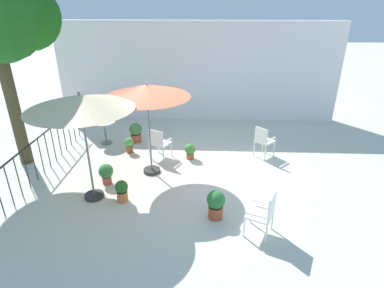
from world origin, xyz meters
The scene contains 15 objects.
ground_plane centered at (0.00, 0.00, 0.00)m, with size 60.00×60.00×0.00m, color beige.
villa_facade centered at (0.00, 4.28, 1.78)m, with size 10.19×0.30×3.56m, color white.
terrace_railing centered at (-3.87, 0.00, 0.68)m, with size 0.03×4.97×1.01m.
patio_umbrella_0 centered at (-1.06, 0.04, 2.17)m, with size 2.09×2.09×2.41m.
patio_umbrella_1 centered at (-2.20, -1.20, 2.26)m, with size 2.20×2.20×2.49m.
cafe_table_0 centered at (-2.82, 1.81, 0.50)m, with size 0.67×0.67×0.73m.
patio_chair_0 centered at (-0.97, 0.83, 0.52)m, with size 0.65×0.64×0.91m.
patio_chair_1 centered at (2.00, 1.08, 0.54)m, with size 0.63×0.63×0.93m.
patio_chair_2 centered at (1.48, -2.29, 0.54)m, with size 0.62×0.64×0.96m.
potted_plant_0 centered at (-1.50, -1.32, 0.28)m, with size 0.29×0.29×0.52m.
potted_plant_1 centered at (-2.07, -0.59, 0.30)m, with size 0.36×0.36×0.53m.
potted_plant_2 centered at (-0.08, 0.86, 0.26)m, with size 0.31×0.31×0.46m.
potted_plant_3 centered at (-1.88, 1.96, 0.34)m, with size 0.40×0.40×0.63m.
potted_plant_4 centered at (0.58, -1.81, 0.35)m, with size 0.39×0.39×0.63m.
potted_plant_5 centered at (-1.92, 1.18, 0.27)m, with size 0.27×0.27×0.47m.
Camera 1 is at (0.34, -7.15, 4.12)m, focal length 29.20 mm.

